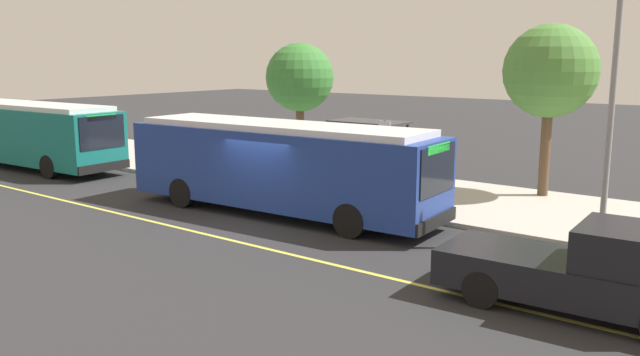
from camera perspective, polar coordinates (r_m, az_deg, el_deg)
ground_plane at (r=20.21m, az=-4.99°, el=-3.75°), size 120.00×120.00×0.00m
sidewalk_curb at (r=24.84m, az=4.35°, el=-0.84°), size 44.00×6.40×0.15m
lane_stripe_center at (r=18.70m, az=-9.54°, el=-5.03°), size 36.00×0.14×0.01m
transit_bus_main at (r=20.73m, az=-3.54°, el=1.20°), size 11.09×3.12×2.95m
transit_bus_second at (r=32.52m, az=-24.44°, el=3.70°), size 11.18×3.05×2.95m
pickup_truck at (r=13.86m, az=22.75°, el=-7.66°), size 5.49×2.25×1.85m
bus_shelter at (r=24.87m, az=4.15°, el=3.47°), size 2.90×1.60×2.48m
waiting_bench at (r=24.93m, az=4.47°, el=0.50°), size 1.60×0.48×0.95m
route_sign_post at (r=21.65m, az=5.69°, el=2.48°), size 0.44×0.08×2.80m
pedestrian_commuter at (r=23.91m, az=1.17°, el=1.27°), size 0.24×0.40×1.69m
street_tree_near_shelter at (r=23.90m, az=19.66°, el=8.81°), size 3.23×3.23×6.00m
street_tree_upstreet at (r=28.13m, az=-1.80°, el=8.80°), size 2.94×2.94×5.46m
utility_pole at (r=18.22m, az=24.25°, el=4.48°), size 0.16×0.16×6.40m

